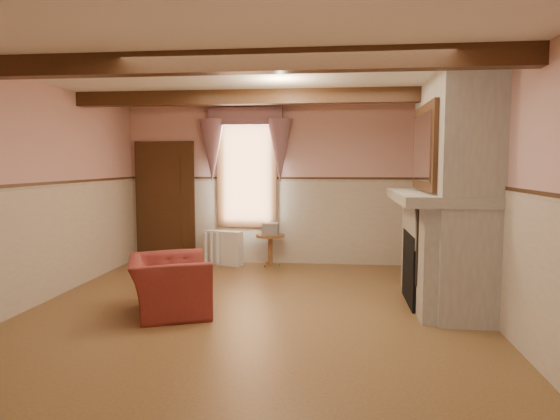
# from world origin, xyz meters

# --- Properties ---
(floor) EXTENTS (5.50, 6.00, 0.01)m
(floor) POSITION_xyz_m (0.00, 0.00, 0.00)
(floor) COLOR brown
(floor) RESTS_ON ground
(ceiling) EXTENTS (5.50, 6.00, 0.01)m
(ceiling) POSITION_xyz_m (0.00, 0.00, 2.80)
(ceiling) COLOR silver
(ceiling) RESTS_ON wall_back
(wall_back) EXTENTS (5.50, 0.02, 2.80)m
(wall_back) POSITION_xyz_m (0.00, 3.00, 1.40)
(wall_back) COLOR #CE988E
(wall_back) RESTS_ON floor
(wall_front) EXTENTS (5.50, 0.02, 2.80)m
(wall_front) POSITION_xyz_m (0.00, -3.00, 1.40)
(wall_front) COLOR #CE988E
(wall_front) RESTS_ON floor
(wall_left) EXTENTS (0.02, 6.00, 2.80)m
(wall_left) POSITION_xyz_m (-2.75, 0.00, 1.40)
(wall_left) COLOR #CE988E
(wall_left) RESTS_ON floor
(wall_right) EXTENTS (0.02, 6.00, 2.80)m
(wall_right) POSITION_xyz_m (2.75, 0.00, 1.40)
(wall_right) COLOR #CE988E
(wall_right) RESTS_ON floor
(wainscot) EXTENTS (5.50, 6.00, 1.50)m
(wainscot) POSITION_xyz_m (0.00, 0.00, 0.75)
(wainscot) COLOR beige
(wainscot) RESTS_ON floor
(chair_rail) EXTENTS (5.50, 6.00, 0.08)m
(chair_rail) POSITION_xyz_m (0.00, 0.00, 1.50)
(chair_rail) COLOR black
(chair_rail) RESTS_ON wainscot
(firebox) EXTENTS (0.20, 0.95, 0.90)m
(firebox) POSITION_xyz_m (2.00, 0.60, 0.45)
(firebox) COLOR black
(firebox) RESTS_ON floor
(armchair) EXTENTS (1.23, 1.30, 0.68)m
(armchair) POSITION_xyz_m (-0.97, -0.17, 0.34)
(armchair) COLOR maroon
(armchair) RESTS_ON floor
(side_table) EXTENTS (0.57, 0.57, 0.55)m
(side_table) POSITION_xyz_m (-0.14, 2.70, 0.28)
(side_table) COLOR brown
(side_table) RESTS_ON floor
(book_stack) EXTENTS (0.27, 0.32, 0.20)m
(book_stack) POSITION_xyz_m (-0.14, 2.73, 0.65)
(book_stack) COLOR #B7AD8C
(book_stack) RESTS_ON side_table
(radiator) EXTENTS (0.72, 0.39, 0.60)m
(radiator) POSITION_xyz_m (-0.98, 2.70, 0.30)
(radiator) COLOR silver
(radiator) RESTS_ON floor
(bowl) EXTENTS (0.32, 0.32, 0.08)m
(bowl) POSITION_xyz_m (2.24, 0.43, 1.46)
(bowl) COLOR brown
(bowl) RESTS_ON mantel
(mantel_clock) EXTENTS (0.14, 0.24, 0.20)m
(mantel_clock) POSITION_xyz_m (2.24, 1.34, 1.52)
(mantel_clock) COLOR #311C0D
(mantel_clock) RESTS_ON mantel
(oil_lamp) EXTENTS (0.11, 0.11, 0.28)m
(oil_lamp) POSITION_xyz_m (2.24, 0.92, 1.56)
(oil_lamp) COLOR gold
(oil_lamp) RESTS_ON mantel
(candle_red) EXTENTS (0.06, 0.06, 0.16)m
(candle_red) POSITION_xyz_m (2.24, 0.14, 1.50)
(candle_red) COLOR #9B2713
(candle_red) RESTS_ON mantel
(jar_yellow) EXTENTS (0.06, 0.06, 0.12)m
(jar_yellow) POSITION_xyz_m (2.24, 0.02, 1.48)
(jar_yellow) COLOR gold
(jar_yellow) RESTS_ON mantel
(fireplace) EXTENTS (0.85, 2.00, 2.80)m
(fireplace) POSITION_xyz_m (2.42, 0.60, 1.40)
(fireplace) COLOR gray
(fireplace) RESTS_ON floor
(mantel) EXTENTS (1.05, 2.05, 0.12)m
(mantel) POSITION_xyz_m (2.24, 0.60, 1.36)
(mantel) COLOR gray
(mantel) RESTS_ON fireplace
(overmantel_mirror) EXTENTS (0.06, 1.44, 1.04)m
(overmantel_mirror) POSITION_xyz_m (2.06, 0.60, 1.97)
(overmantel_mirror) COLOR silver
(overmantel_mirror) RESTS_ON fireplace
(door) EXTENTS (1.10, 0.10, 2.10)m
(door) POSITION_xyz_m (-2.10, 2.94, 1.05)
(door) COLOR black
(door) RESTS_ON floor
(window) EXTENTS (1.06, 0.08, 2.02)m
(window) POSITION_xyz_m (-0.60, 2.97, 1.65)
(window) COLOR white
(window) RESTS_ON wall_back
(window_drapes) EXTENTS (1.30, 0.14, 1.40)m
(window_drapes) POSITION_xyz_m (-0.60, 2.88, 2.25)
(window_drapes) COLOR gray
(window_drapes) RESTS_ON wall_back
(ceiling_beam_front) EXTENTS (5.50, 0.18, 0.20)m
(ceiling_beam_front) POSITION_xyz_m (0.00, -1.20, 2.70)
(ceiling_beam_front) COLOR black
(ceiling_beam_front) RESTS_ON ceiling
(ceiling_beam_back) EXTENTS (5.50, 0.18, 0.20)m
(ceiling_beam_back) POSITION_xyz_m (0.00, 1.20, 2.70)
(ceiling_beam_back) COLOR black
(ceiling_beam_back) RESTS_ON ceiling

